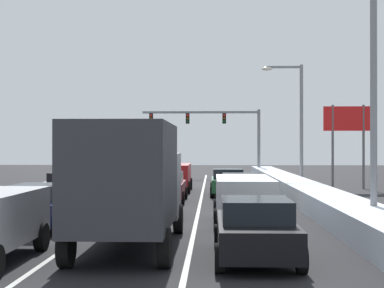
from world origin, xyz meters
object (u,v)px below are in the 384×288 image
at_px(sedan_black_right_lane_nearest, 255,229).
at_px(sedan_navy_left_lane_second, 40,206).
at_px(sedan_green_right_lane_fourth, 228,182).
at_px(sedan_tan_right_lane_third, 240,189).
at_px(street_lamp_right_near, 363,61).
at_px(roadside_sign_right, 348,127).
at_px(suv_red_center_lane_fourth, 174,175).
at_px(sedan_charcoal_center_lane_second, 152,197).
at_px(sedan_maroon_center_lane_third, 166,186).
at_px(suv_white_right_lane_second, 244,196).
at_px(street_lamp_right_mid, 296,115).
at_px(suv_black_left_lane_third, 83,185).
at_px(sedan_white_left_lane_fourth, 110,182).
at_px(box_truck_center_lane_nearest, 130,179).
at_px(traffic_light_gantry, 217,125).

bearing_deg(sedan_black_right_lane_nearest, sedan_navy_left_lane_second, 143.14).
bearing_deg(sedan_green_right_lane_fourth, sedan_tan_right_lane_third, -85.79).
distance_m(street_lamp_right_near, roadside_sign_right, 20.03).
bearing_deg(street_lamp_right_near, roadside_sign_right, 78.36).
bearing_deg(sedan_green_right_lane_fourth, suv_red_center_lane_fourth, 137.02).
relative_size(sedan_black_right_lane_nearest, roadside_sign_right, 0.82).
xyz_separation_m(sedan_charcoal_center_lane_second, sedan_maroon_center_lane_third, (0.08, 6.17, 0.00)).
bearing_deg(sedan_charcoal_center_lane_second, sedan_green_right_lane_fourth, 71.79).
height_order(suv_white_right_lane_second, street_lamp_right_near, street_lamp_right_near).
relative_size(sedan_green_right_lane_fourth, sedan_navy_left_lane_second, 1.00).
distance_m(sedan_charcoal_center_lane_second, street_lamp_right_mid, 17.03).
relative_size(sedan_black_right_lane_nearest, sedan_tan_right_lane_third, 1.00).
relative_size(suv_black_left_lane_third, sedan_white_left_lane_fourth, 1.09).
xyz_separation_m(suv_white_right_lane_second, street_lamp_right_mid, (4.24, 16.86, 3.80)).
height_order(sedan_black_right_lane_nearest, sedan_navy_left_lane_second, same).
height_order(box_truck_center_lane_nearest, sedan_navy_left_lane_second, box_truck_center_lane_nearest).
xyz_separation_m(sedan_green_right_lane_fourth, box_truck_center_lane_nearest, (-3.09, -17.39, 1.14)).
distance_m(sedan_tan_right_lane_third, sedan_charcoal_center_lane_second, 5.65).
relative_size(sedan_green_right_lane_fourth, suv_red_center_lane_fourth, 0.92).
xyz_separation_m(sedan_black_right_lane_nearest, sedan_tan_right_lane_third, (0.25, 13.04, 0.00)).
height_order(traffic_light_gantry, street_lamp_right_near, street_lamp_right_near).
distance_m(street_lamp_right_mid, roadside_sign_right, 3.69).
bearing_deg(sedan_black_right_lane_nearest, sedan_maroon_center_lane_third, 102.74).
bearing_deg(sedan_charcoal_center_lane_second, box_truck_center_lane_nearest, -88.51).
bearing_deg(sedan_white_left_lane_fourth, street_lamp_right_mid, 25.26).
xyz_separation_m(suv_white_right_lane_second, box_truck_center_lane_nearest, (-3.34, -5.14, 0.88)).
xyz_separation_m(traffic_light_gantry, street_lamp_right_near, (4.37, -35.21, 0.78)).
bearing_deg(sedan_green_right_lane_fourth, sedan_maroon_center_lane_third, -130.01).
xyz_separation_m(sedan_maroon_center_lane_third, street_lamp_right_mid, (7.69, 8.43, 4.05)).
height_order(sedan_charcoal_center_lane_second, street_lamp_right_mid, street_lamp_right_mid).
distance_m(traffic_light_gantry, street_lamp_right_near, 35.49).
relative_size(sedan_maroon_center_lane_third, suv_black_left_lane_third, 0.92).
relative_size(sedan_green_right_lane_fourth, box_truck_center_lane_nearest, 0.63).
distance_m(sedan_black_right_lane_nearest, suv_black_left_lane_third, 13.78).
bearing_deg(sedan_green_right_lane_fourth, sedan_navy_left_lane_second, -116.07).
relative_size(sedan_navy_left_lane_second, suv_black_left_lane_third, 0.92).
bearing_deg(sedan_black_right_lane_nearest, suv_white_right_lane_second, 89.37).
distance_m(suv_white_right_lane_second, street_lamp_right_near, 6.15).
relative_size(sedan_black_right_lane_nearest, suv_white_right_lane_second, 0.92).
height_order(traffic_light_gantry, roadside_sign_right, traffic_light_gantry).
bearing_deg(sedan_tan_right_lane_third, roadside_sign_right, 55.69).
bearing_deg(sedan_green_right_lane_fourth, box_truck_center_lane_nearest, -100.09).
height_order(suv_white_right_lane_second, sedan_charcoal_center_lane_second, suv_white_right_lane_second).
bearing_deg(sedan_tan_right_lane_third, sedan_black_right_lane_nearest, -91.08).
bearing_deg(suv_black_left_lane_third, street_lamp_right_mid, 45.60).
bearing_deg(roadside_sign_right, street_lamp_right_mid, -167.55).
distance_m(traffic_light_gantry, street_lamp_right_mid, 17.13).
bearing_deg(box_truck_center_lane_nearest, suv_black_left_lane_third, 109.02).
bearing_deg(sedan_white_left_lane_fourth, sedan_green_right_lane_fourth, 5.36).
bearing_deg(roadside_sign_right, suv_white_right_lane_second, -113.73).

